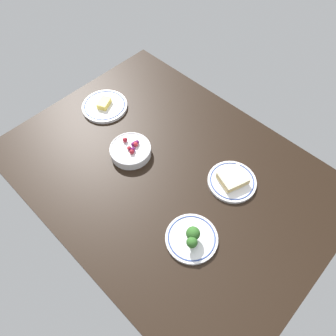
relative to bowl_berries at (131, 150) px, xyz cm
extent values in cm
cube|color=black|center=(-16.87, -4.40, -4.19)|extent=(127.82, 93.82, 4.00)
cylinder|color=silver|center=(0.00, 0.05, -0.44)|extent=(16.68, 16.68, 3.50)
torus|color=silver|center=(0.00, 0.05, 1.31)|extent=(16.81, 16.81, 0.80)
sphere|color=maroon|center=(-2.35, 1.23, 2.30)|extent=(1.97, 1.97, 1.97)
sphere|color=#59144C|center=(-0.48, 0.67, 2.03)|extent=(1.44, 1.44, 1.44)
sphere|color=#59144C|center=(0.12, -1.79, 2.23)|extent=(1.84, 1.84, 1.84)
sphere|color=#59144C|center=(0.23, -2.83, 2.14)|extent=(1.66, 1.66, 1.66)
sphere|color=maroon|center=(4.11, -0.93, 2.36)|extent=(2.10, 2.10, 2.10)
sphere|color=#B2232D|center=(-0.14, 0.66, 2.18)|extent=(1.74, 1.74, 1.74)
sphere|color=#59144C|center=(-1.76, 0.06, 2.29)|extent=(1.96, 1.96, 1.96)
sphere|color=#59144C|center=(-0.24, -3.52, 2.24)|extent=(1.86, 1.86, 1.86)
sphere|color=#B2232D|center=(-0.63, -2.37, 2.34)|extent=(2.05, 2.05, 2.05)
cylinder|color=silver|center=(-38.29, -17.65, -1.54)|extent=(18.73, 18.73, 1.31)
torus|color=#33478C|center=(-38.29, -17.65, -0.88)|extent=(16.98, 16.98, 0.50)
cube|color=beige|center=(-38.29, -17.65, -0.28)|extent=(11.30, 12.06, 1.20)
cube|color=#E5B24C|center=(-38.29, -17.65, 0.72)|extent=(11.30, 12.06, 0.80)
cube|color=beige|center=(-38.29, -17.65, 1.72)|extent=(11.30, 12.06, 1.20)
cylinder|color=silver|center=(-42.46, 10.34, -1.56)|extent=(18.22, 18.22, 1.26)
torus|color=#33478C|center=(-42.46, 10.34, -0.93)|extent=(16.54, 16.54, 0.50)
cylinder|color=#9EBC72|center=(-44.47, 12.86, 0.43)|extent=(1.32, 1.32, 2.73)
sphere|color=#2D6023|center=(-44.47, 12.86, 3.21)|extent=(3.77, 3.77, 3.77)
cylinder|color=#9EBC72|center=(-42.71, 10.31, 0.24)|extent=(1.68, 1.68, 2.35)
sphere|color=#2D6023|center=(-42.71, 10.31, 3.21)|extent=(4.80, 4.80, 4.80)
cylinder|color=silver|center=(28.16, -9.40, -1.46)|extent=(20.49, 20.49, 1.47)
torus|color=#33478C|center=(28.16, -9.40, -0.72)|extent=(18.53, 18.53, 0.50)
cube|color=#F2D14C|center=(28.16, -9.40, 0.55)|extent=(6.82, 7.92, 2.54)
camera|label=1|loc=(-65.07, 45.35, 101.96)|focal=33.78mm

